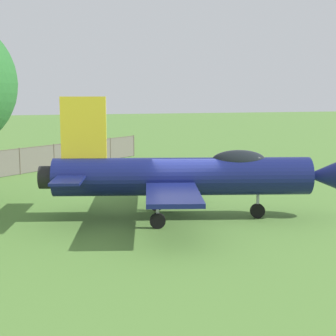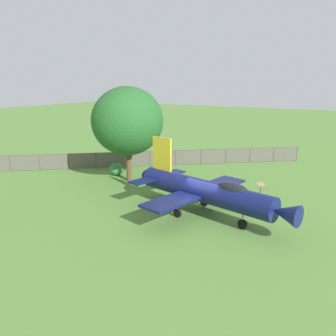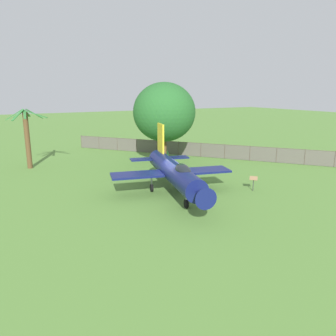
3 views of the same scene
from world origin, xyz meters
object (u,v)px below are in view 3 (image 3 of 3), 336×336
info_plaque (253,180)px  shade_tree (164,112)px  display_jet (175,172)px  shrub_near_fence (163,154)px  palm_tree (27,137)px

info_plaque → shade_tree: bearing=-172.2°
display_jet → info_plaque: (1.96, 5.98, -0.95)m
display_jet → shrub_near_fence: bearing=169.6°
shade_tree → info_plaque: shade_tree is taller
info_plaque → display_jet: bearing=-108.1°
display_jet → shade_tree: shade_tree is taller
display_jet → shade_tree: (-9.76, 4.37, 3.69)m
display_jet → palm_tree: palm_tree is taller
display_jet → palm_tree: 17.08m
display_jet → shade_tree: bearing=169.5°
palm_tree → info_plaque: size_ratio=5.21×
shade_tree → shrub_near_fence: size_ratio=6.20×
shrub_near_fence → info_plaque: bearing=2.5°
palm_tree → shrub_near_fence: size_ratio=4.32×
display_jet → info_plaque: size_ratio=10.69×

